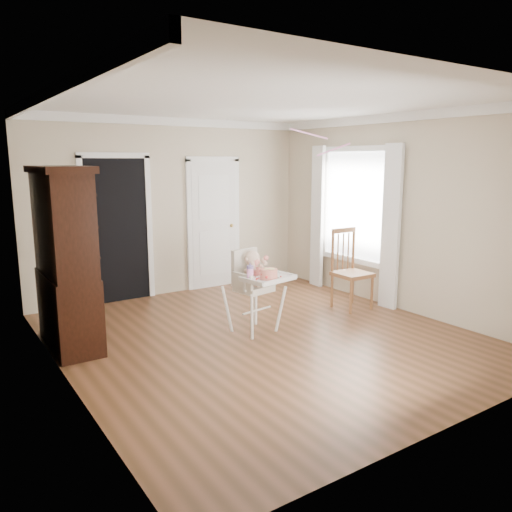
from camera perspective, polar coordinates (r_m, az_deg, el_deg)
floor at (r=6.03m, az=0.96°, el=-9.20°), size 5.00×5.00×0.00m
ceiling at (r=5.70m, az=1.06°, el=17.22°), size 5.00×5.00×0.00m
wall_back at (r=7.88m, az=-9.45°, el=5.50°), size 4.50×0.00×4.50m
wall_left at (r=4.81m, az=-21.61°, el=1.49°), size 0.00×5.00×5.00m
wall_right at (r=7.22m, az=15.89°, el=4.75°), size 0.00×5.00×5.00m
crown_molding at (r=5.69m, az=1.05°, el=16.62°), size 4.50×5.00×0.12m
doorway at (r=7.57m, az=-15.57°, el=3.19°), size 1.06×0.05×2.22m
closet_door at (r=8.21m, az=-4.85°, el=3.53°), size 0.96×0.09×2.13m
window_right at (r=7.72m, az=11.00°, el=4.86°), size 0.13×1.84×2.30m
high_chair at (r=6.02m, az=-0.20°, el=-2.88°), size 0.70×0.82×1.03m
baby at (r=6.01m, az=-0.35°, el=-1.51°), size 0.32×0.23×0.44m
cake at (r=5.77m, az=1.48°, el=-2.06°), size 0.26×0.26×0.12m
sippy_cup at (r=5.78m, az=-0.69°, el=-1.81°), size 0.08×0.08×0.20m
china_cabinet at (r=5.85m, az=-20.90°, el=-0.30°), size 0.53×1.19×2.01m
dining_chair at (r=7.17m, az=10.77°, el=-1.75°), size 0.47×0.47×1.13m
streamer at (r=6.64m, az=6.06°, el=13.73°), size 0.36×0.37×0.15m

